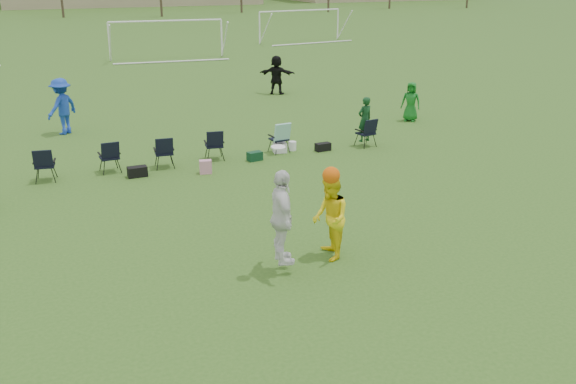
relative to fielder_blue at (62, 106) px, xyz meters
name	(u,v)px	position (x,y,z in m)	size (l,w,h in m)	color
ground	(306,271)	(3.71, -13.47, -1.01)	(260.00, 260.00, 0.00)	#31591B
fielder_blue	(62,106)	(0.00, 0.00, 0.00)	(1.30, 0.75, 2.02)	#173DB0
fielder_green_far	(411,102)	(12.77, -2.93, -0.24)	(0.75, 0.49, 1.53)	#12671C
fielder_black	(277,75)	(9.90, 4.26, -0.10)	(1.69, 0.54, 1.82)	black
center_contest	(308,217)	(3.85, -13.22, 0.04)	(1.89, 1.34, 2.64)	white
sideline_setup	(226,145)	(4.49, -5.42, -0.50)	(10.88, 1.79, 1.67)	#103B1A
goal_mid	(166,28)	(7.71, 18.53, 0.92)	(7.40, 0.63, 2.46)	white
goal_right	(300,17)	(19.71, 24.53, 0.92)	(7.35, 1.14, 2.46)	white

